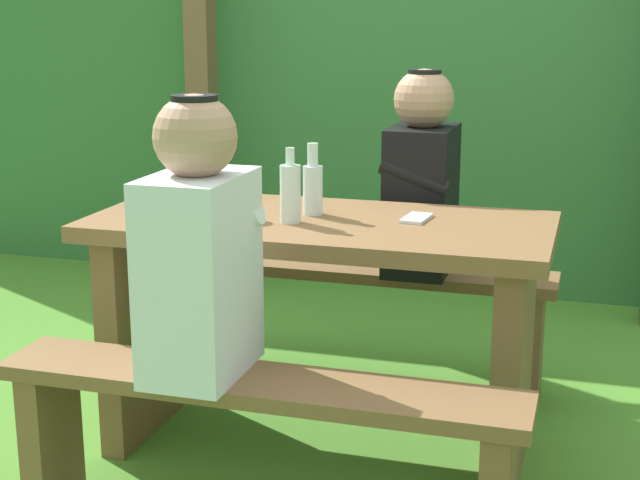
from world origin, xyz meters
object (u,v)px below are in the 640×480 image
(bottle_left, at_px, (290,192))
(bottle_right, at_px, (313,186))
(picnic_table, at_px, (320,295))
(drinking_glass, at_px, (240,205))
(bench_near, at_px, (258,425))
(person_white_shirt, at_px, (199,248))
(cell_phone, at_px, (416,218))
(person_black_coat, at_px, (422,180))
(bench_far, at_px, (364,300))

(bottle_left, relative_size, bottle_right, 1.01)
(picnic_table, xyz_separation_m, drinking_glass, (-0.23, -0.08, 0.29))
(drinking_glass, relative_size, bottle_left, 0.39)
(bench_near, xyz_separation_m, person_white_shirt, (-0.15, 0.00, 0.46))
(bottle_right, relative_size, cell_phone, 1.59)
(person_white_shirt, bearing_deg, drinking_glass, 99.48)
(bottle_right, bearing_deg, bench_near, -86.37)
(drinking_glass, height_order, bottle_left, bottle_left)
(picnic_table, height_order, bottle_right, bottle_right)
(person_black_coat, relative_size, cell_phone, 5.14)
(person_black_coat, bearing_deg, person_white_shirt, -107.66)
(bench_near, height_order, bench_far, same)
(picnic_table, height_order, cell_phone, cell_phone)
(bottle_left, height_order, bottle_right, bottle_left)
(person_white_shirt, bearing_deg, bench_far, 82.39)
(drinking_glass, relative_size, cell_phone, 0.63)
(bench_near, distance_m, bottle_right, 0.81)
(bench_far, height_order, person_white_shirt, person_white_shirt)
(drinking_glass, height_order, cell_phone, drinking_glass)
(drinking_glass, distance_m, bottle_right, 0.24)
(picnic_table, xyz_separation_m, bottle_right, (-0.04, 0.05, 0.33))
(bottle_right, bearing_deg, person_white_shirt, -100.25)
(bench_near, bearing_deg, bottle_right, 93.63)
(bench_far, xyz_separation_m, person_white_shirt, (-0.15, -1.13, 0.46))
(bench_far, height_order, cell_phone, cell_phone)
(picnic_table, distance_m, person_white_shirt, 0.65)
(bench_far, xyz_separation_m, bottle_right, (-0.04, -0.51, 0.52))
(person_black_coat, distance_m, cell_phone, 0.50)
(person_black_coat, xyz_separation_m, bottle_left, (-0.28, -0.64, 0.06))
(bottle_right, xyz_separation_m, cell_phone, (0.32, 0.02, -0.08))
(bottle_right, bearing_deg, cell_phone, 3.03)
(person_white_shirt, distance_m, bottle_right, 0.63)
(person_white_shirt, relative_size, person_black_coat, 1.00)
(drinking_glass, distance_m, bottle_left, 0.17)
(bench_near, distance_m, cell_phone, 0.82)
(picnic_table, bearing_deg, bottle_right, 126.20)
(cell_phone, bearing_deg, drinking_glass, -158.54)
(bench_near, xyz_separation_m, cell_phone, (0.28, 0.64, 0.43))
(picnic_table, relative_size, person_white_shirt, 1.95)
(picnic_table, distance_m, bench_far, 0.60)
(bench_near, distance_m, bench_far, 1.13)
(drinking_glass, bearing_deg, bottle_left, 0.88)
(person_black_coat, distance_m, drinking_glass, 0.78)
(person_white_shirt, bearing_deg, person_black_coat, 72.34)
(picnic_table, height_order, drinking_glass, drinking_glass)
(picnic_table, bearing_deg, cell_phone, 13.98)
(bottle_right, distance_m, cell_phone, 0.33)
(picnic_table, relative_size, cell_phone, 10.00)
(person_white_shirt, relative_size, cell_phone, 5.14)
(bench_far, bearing_deg, bench_near, -90.00)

